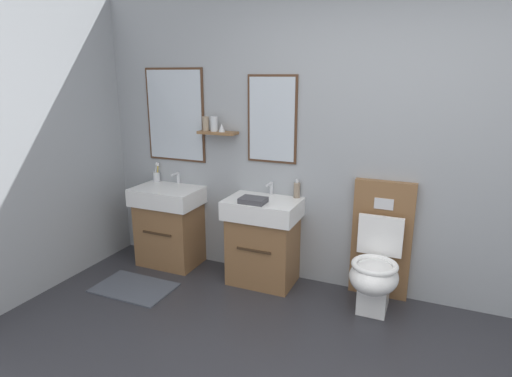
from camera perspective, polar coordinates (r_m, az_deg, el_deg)
The scene contains 10 objects.
wall_back at distance 3.55m, azimuth 16.85°, elevation 5.79°, with size 5.48×0.27×2.56m.
bath_mat at distance 3.96m, azimuth -16.15°, elevation -12.75°, with size 0.68×0.44×0.01m, color #474C56.
vanity_sink_left at distance 4.22m, azimuth -11.57°, elevation -4.69°, with size 0.63×0.47×0.78m.
tap_on_left_sink at distance 4.23m, azimuth -10.61°, elevation 1.60°, with size 0.03×0.13×0.11m.
vanity_sink_right at distance 3.77m, azimuth 0.99°, elevation -6.82°, with size 0.63×0.47×0.78m.
tap_on_right_sink at distance 3.78m, azimuth 1.98°, elevation 0.23°, with size 0.03×0.13×0.11m.
toilet at distance 3.55m, azimuth 16.07°, elevation -9.46°, with size 0.48×0.63×1.00m.
toothbrush_cup at distance 4.35m, azimuth -13.28°, elevation 1.62°, with size 0.07×0.07×0.20m.
soap_dispenser at distance 3.69m, azimuth 5.54°, elevation -0.17°, with size 0.06×0.06×0.17m.
folded_hand_towel at distance 3.54m, azimuth -0.39°, elevation -1.61°, with size 0.22×0.16×0.04m, color #47474C.
Camera 1 is at (0.37, -1.61, 1.82)m, focal length 29.60 mm.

